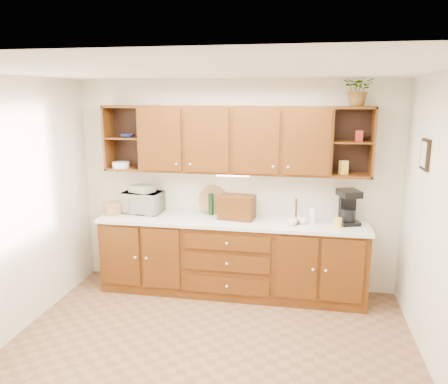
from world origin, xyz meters
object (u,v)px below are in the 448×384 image
at_px(microwave, 143,202).
at_px(coffee_maker, 348,207).
at_px(bread_box, 237,207).
at_px(potted_plant, 359,89).

relative_size(microwave, coffee_maker, 1.21).
bearing_deg(bread_box, microwave, -174.49).
xyz_separation_m(bread_box, coffee_maker, (1.30, 0.06, 0.05)).
distance_m(microwave, coffee_maker, 2.53).
distance_m(coffee_maker, potted_plant, 1.34).
bearing_deg(potted_plant, bread_box, -177.84).
distance_m(bread_box, potted_plant, 1.93).
height_order(microwave, potted_plant, potted_plant).
bearing_deg(microwave, potted_plant, 4.15).
bearing_deg(microwave, bread_box, 1.14).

